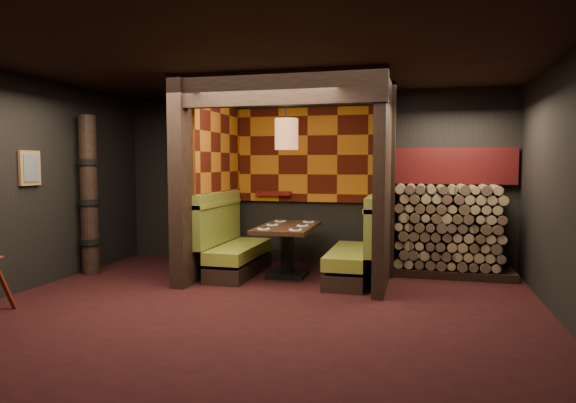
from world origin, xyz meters
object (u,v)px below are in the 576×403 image
(totem_column, at_px, (89,196))
(booth_bench_right, at_px, (357,253))
(pendant_lamp, at_px, (286,134))
(firewood_stack, at_px, (454,231))
(dining_table, at_px, (287,241))
(booth_bench_left, at_px, (233,248))

(totem_column, bearing_deg, booth_bench_right, 7.86)
(pendant_lamp, distance_m, firewood_stack, 2.88)
(firewood_stack, bearing_deg, totem_column, -166.81)
(pendant_lamp, bearing_deg, dining_table, 90.00)
(booth_bench_left, distance_m, firewood_stack, 3.33)
(booth_bench_left, relative_size, booth_bench_right, 1.00)
(pendant_lamp, relative_size, totem_column, 0.40)
(booth_bench_left, relative_size, totem_column, 0.67)
(booth_bench_left, bearing_deg, booth_bench_right, 0.00)
(booth_bench_left, xyz_separation_m, dining_table, (0.85, 0.03, 0.13))
(booth_bench_left, distance_m, dining_table, 0.86)
(pendant_lamp, bearing_deg, firewood_stack, 16.81)
(dining_table, xyz_separation_m, pendant_lamp, (-0.00, -0.05, 1.58))
(pendant_lamp, bearing_deg, booth_bench_right, 1.26)
(pendant_lamp, relative_size, firewood_stack, 0.56)
(booth_bench_right, height_order, totem_column, totem_column)
(pendant_lamp, bearing_deg, booth_bench_left, 178.46)
(pendant_lamp, height_order, totem_column, pendant_lamp)
(pendant_lamp, bearing_deg, totem_column, -169.84)
(booth_bench_left, xyz_separation_m, firewood_stack, (3.25, 0.70, 0.28))
(firewood_stack, bearing_deg, booth_bench_right, -152.65)
(booth_bench_right, bearing_deg, totem_column, -172.14)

